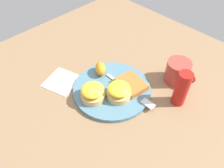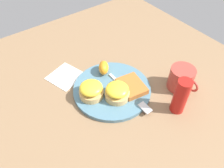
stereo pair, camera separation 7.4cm
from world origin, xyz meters
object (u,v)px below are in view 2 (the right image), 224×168
at_px(sandwich_benedict_right, 117,92).
at_px(hashbrown_patty, 132,86).
at_px(orange_wedge, 104,68).
at_px(sandwich_benedict_left, 91,90).
at_px(cup, 181,79).
at_px(condiment_bottle, 181,96).
at_px(fork, 131,94).

distance_m(sandwich_benedict_right, hashbrown_patty, 0.07).
bearing_deg(orange_wedge, sandwich_benedict_left, -54.98).
bearing_deg(cup, hashbrown_patty, -120.18).
distance_m(sandwich_benedict_left, sandwich_benedict_right, 0.09).
distance_m(sandwich_benedict_right, condiment_bottle, 0.20).
relative_size(sandwich_benedict_right, hashbrown_patty, 0.83).
xyz_separation_m(orange_wedge, condiment_bottle, (0.27, 0.10, 0.03)).
bearing_deg(orange_wedge, cup, 40.69).
height_order(hashbrown_patty, condiment_bottle, condiment_bottle).
xyz_separation_m(sandwich_benedict_left, cup, (0.14, 0.28, 0.00)).
bearing_deg(sandwich_benedict_right, fork, 65.70).
xyz_separation_m(sandwich_benedict_right, condiment_bottle, (0.15, 0.13, 0.03)).
height_order(fork, condiment_bottle, condiment_bottle).
bearing_deg(fork, orange_wedge, -176.11).
bearing_deg(condiment_bottle, cup, 127.29).
relative_size(sandwich_benedict_left, condiment_bottle, 0.63).
bearing_deg(sandwich_benedict_right, orange_wedge, 165.11).
height_order(hashbrown_patty, cup, cup).
xyz_separation_m(hashbrown_patty, fork, (0.02, -0.02, -0.01)).
bearing_deg(fork, sandwich_benedict_right, -114.30).
bearing_deg(hashbrown_patty, fork, -45.04).
distance_m(cup, condiment_bottle, 0.11).
xyz_separation_m(sandwich_benedict_left, fork, (0.08, 0.11, -0.02)).
distance_m(sandwich_benedict_left, hashbrown_patty, 0.14).
xyz_separation_m(sandwich_benedict_left, condiment_bottle, (0.20, 0.20, 0.03)).
distance_m(sandwich_benedict_right, orange_wedge, 0.13).
distance_m(sandwich_benedict_left, condiment_bottle, 0.28).
height_order(sandwich_benedict_left, hashbrown_patty, sandwich_benedict_left).
relative_size(sandwich_benedict_left, cup, 0.73).
height_order(orange_wedge, cup, cup).
height_order(fork, cup, cup).
relative_size(fork, condiment_bottle, 1.68).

